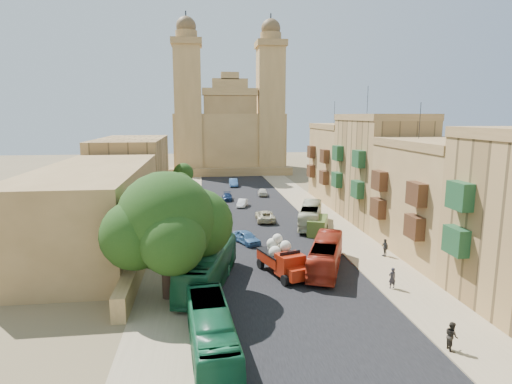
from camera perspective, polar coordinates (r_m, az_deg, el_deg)
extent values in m
plane|color=brown|center=(31.11, 6.37, -15.84)|extent=(260.00, 260.00, 0.00)
cube|color=black|center=(59.12, -0.50, -3.13)|extent=(14.00, 140.00, 0.01)
cube|color=#958262|center=(60.96, 8.42, -2.84)|extent=(5.00, 140.00, 0.01)
cube|color=#958262|center=(58.79, -9.74, -3.36)|extent=(5.00, 140.00, 0.01)
cube|color=#958262|center=(60.32, 6.13, -2.87)|extent=(0.25, 140.00, 0.12)
cube|color=#958262|center=(58.71, -7.30, -3.26)|extent=(0.25, 140.00, 0.12)
cube|color=#1E4C2A|center=(34.74, 25.10, -5.92)|extent=(0.90, 2.20, 2.00)
cube|color=#1E4C2A|center=(34.02, 25.52, -0.47)|extent=(0.90, 2.20, 2.00)
cube|color=#9F7B48|center=(45.23, 23.16, -1.32)|extent=(8.00, 14.00, 10.50)
cube|color=olive|center=(44.53, 23.67, 5.83)|extent=(8.20, 14.00, 0.80)
cylinder|color=black|center=(46.39, 21.01, 8.87)|extent=(0.06, 0.06, 3.60)
cube|color=#482A18|center=(40.01, 20.35, -4.39)|extent=(0.90, 2.20, 2.00)
cube|color=#482A18|center=(46.89, 15.94, -2.07)|extent=(0.90, 2.20, 2.00)
cube|color=#482A18|center=(39.41, 20.61, -0.25)|extent=(0.90, 2.20, 2.00)
cube|color=#482A18|center=(46.38, 16.12, 1.49)|extent=(0.90, 2.20, 2.00)
cube|color=#AA834D|center=(57.35, 16.21, 2.64)|extent=(8.00, 14.00, 13.00)
cube|color=olive|center=(56.91, 16.56, 9.55)|extent=(8.20, 14.00, 0.80)
cylinder|color=black|center=(59.14, 14.65, 11.78)|extent=(0.06, 0.06, 3.60)
cube|color=#1E4C2A|center=(52.32, 13.35, 0.35)|extent=(0.90, 2.20, 2.00)
cube|color=#1E4C2A|center=(59.62, 10.72, 1.63)|extent=(0.90, 2.20, 2.00)
cube|color=#1E4C2A|center=(51.84, 13.52, 4.32)|extent=(0.90, 2.20, 2.00)
cube|color=#1E4C2A|center=(59.20, 10.83, 5.12)|extent=(0.90, 2.20, 2.00)
cube|color=#9F7B48|center=(70.40, 11.67, 3.55)|extent=(8.00, 14.00, 11.50)
cube|color=olive|center=(69.98, 11.85, 8.56)|extent=(8.20, 14.00, 0.80)
cylinder|color=black|center=(72.31, 10.42, 10.40)|extent=(0.06, 0.06, 3.60)
cube|color=#482A18|center=(65.52, 9.05, 1.94)|extent=(0.90, 2.20, 2.00)
cube|color=#482A18|center=(73.01, 7.32, 2.82)|extent=(0.90, 2.20, 2.00)
cube|color=#482A18|center=(65.15, 9.12, 4.74)|extent=(0.90, 2.20, 2.00)
cube|color=#482A18|center=(72.67, 7.38, 5.34)|extent=(0.90, 2.20, 2.00)
cube|color=#9F7B48|center=(49.14, -13.75, -5.12)|extent=(1.00, 40.00, 1.80)
cube|color=olive|center=(47.43, -20.80, -1.95)|extent=(10.00, 28.00, 8.40)
cube|color=#AA834D|center=(72.51, -16.16, 2.95)|extent=(10.00, 22.00, 10.00)
cube|color=#9F7B48|center=(108.54, -3.74, 6.66)|extent=(26.00, 20.00, 14.00)
cube|color=olive|center=(98.69, -3.30, 2.76)|extent=(28.00, 4.00, 1.80)
cube|color=olive|center=(99.63, -3.43, 8.08)|extent=(12.00, 2.00, 16.00)
cube|color=#9F7B48|center=(99.70, -3.48, 13.20)|extent=(12.60, 2.40, 1.60)
cube|color=#9F7B48|center=(99.81, -3.50, 14.17)|extent=(8.00, 2.00, 2.40)
cube|color=#9F7B48|center=(99.95, -3.51, 15.20)|extent=(4.00, 2.00, 1.60)
cube|color=#9F7B48|center=(100.67, -9.00, 10.56)|extent=(6.00, 6.00, 29.00)
cube|color=olive|center=(101.92, -9.25, 19.08)|extent=(6.80, 6.80, 1.40)
cylinder|color=olive|center=(102.19, -9.28, 19.96)|extent=(4.80, 4.80, 1.80)
sphere|color=brown|center=(102.51, -9.31, 20.95)|extent=(4.40, 4.40, 4.40)
cylinder|color=black|center=(102.99, -9.35, 22.26)|extent=(0.28, 0.28, 1.80)
cube|color=#9F7B48|center=(101.95, 1.92, 10.67)|extent=(6.00, 6.00, 29.00)
cube|color=olive|center=(103.19, 1.97, 19.08)|extent=(6.80, 6.80, 1.40)
cylinder|color=olive|center=(103.45, 1.98, 19.96)|extent=(4.80, 4.80, 1.80)
sphere|color=brown|center=(103.77, 1.98, 20.94)|extent=(4.40, 4.40, 4.40)
cylinder|color=black|center=(104.25, 1.99, 22.23)|extent=(0.28, 0.28, 1.80)
cylinder|color=#34231A|center=(33.39, -11.63, -10.71)|extent=(0.97, 0.97, 3.67)
sphere|color=black|center=(32.16, -11.89, -3.78)|extent=(7.34, 7.34, 7.34)
sphere|color=black|center=(33.32, -7.72, -4.19)|extent=(5.40, 5.40, 5.40)
sphere|color=black|center=(31.77, -15.80, -5.56)|extent=(5.02, 5.02, 5.02)
sphere|color=black|center=(30.14, -11.06, -6.59)|extent=(4.63, 4.63, 4.63)
sphere|color=black|center=(34.15, -13.44, -1.69)|extent=(4.25, 4.25, 4.25)
cylinder|color=#34231A|center=(41.16, -11.49, -7.53)|extent=(0.44, 0.44, 2.48)
sphere|color=black|center=(40.48, -11.62, -4.15)|extent=(3.61, 3.61, 3.61)
cylinder|color=#34231A|center=(52.70, -10.59, -3.61)|extent=(0.44, 0.44, 2.43)
sphere|color=black|center=(52.18, -10.67, -1.00)|extent=(3.53, 3.53, 3.53)
cylinder|color=#34231A|center=(64.41, -10.01, -1.09)|extent=(0.44, 0.44, 2.40)
sphere|color=black|center=(63.99, -10.08, 1.04)|extent=(3.50, 3.50, 3.50)
cylinder|color=#34231A|center=(76.21, -9.61, 0.67)|extent=(0.44, 0.44, 2.43)
sphere|color=black|center=(75.85, -9.67, 2.50)|extent=(3.54, 3.54, 3.54)
cube|color=maroon|center=(38.20, 2.78, -8.73)|extent=(3.23, 4.11, 0.90)
cube|color=black|center=(38.04, 2.79, -8.02)|extent=(3.29, 4.17, 0.12)
cube|color=maroon|center=(36.29, 4.55, -9.62)|extent=(2.53, 2.28, 1.80)
cube|color=maroon|center=(35.46, 5.54, -10.80)|extent=(1.99, 1.68, 1.00)
cube|color=black|center=(36.06, 4.56, -8.58)|extent=(1.83, 0.70, 0.90)
cylinder|color=black|center=(35.41, 3.86, -11.68)|extent=(0.62, 0.96, 0.90)
cylinder|color=black|center=(36.38, 6.64, -11.12)|extent=(0.62, 0.96, 0.90)
cylinder|color=black|center=(39.02, 0.61, -9.54)|extent=(0.62, 0.96, 0.90)
cylinder|color=black|center=(39.91, 3.20, -9.11)|extent=(0.62, 0.96, 0.90)
sphere|color=beige|center=(37.23, 2.56, -8.02)|extent=(1.10, 1.10, 1.10)
sphere|color=beige|center=(37.95, 3.67, -7.68)|extent=(1.10, 1.10, 1.10)
sphere|color=beige|center=(38.46, 2.36, -7.42)|extent=(1.10, 1.10, 1.10)
sphere|color=beige|center=(37.70, 2.19, -6.91)|extent=(1.00, 1.00, 1.00)
sphere|color=beige|center=(37.23, 3.94, -7.23)|extent=(1.00, 1.00, 1.00)
sphere|color=beige|center=(37.58, 2.88, -6.25)|extent=(0.90, 0.90, 0.90)
cube|color=#465D22|center=(50.59, 8.22, -4.44)|extent=(3.50, 4.98, 1.89)
cylinder|color=black|center=(49.30, 6.98, -5.48)|extent=(0.55, 0.81, 0.76)
cylinder|color=black|center=(49.14, 9.06, -5.58)|extent=(0.55, 0.81, 0.76)
cylinder|color=black|center=(52.35, 7.40, -4.56)|extent=(0.55, 0.81, 0.76)
cylinder|color=black|center=(52.20, 9.36, -4.65)|extent=(0.55, 0.81, 0.76)
imported|color=#17623B|center=(25.85, -6.00, -18.15)|extent=(3.07, 10.04, 2.75)
imported|color=#17522F|center=(35.25, -6.44, -9.84)|extent=(5.44, 11.74, 3.19)
imported|color=#A72B18|center=(39.00, 9.29, -8.26)|extent=(5.82, 10.03, 2.75)
imported|color=beige|center=(53.66, 7.27, -3.08)|extent=(5.29, 10.19, 2.77)
imported|color=#396697|center=(46.24, -1.26, -6.07)|extent=(3.14, 4.33, 1.37)
imported|color=white|center=(64.63, -1.85, -1.48)|extent=(2.09, 3.62, 1.13)
imported|color=#C5BA95|center=(55.86, 1.22, -3.20)|extent=(2.54, 5.10, 1.39)
imported|color=#0F2043|center=(69.68, -3.87, -0.64)|extent=(1.78, 3.97, 1.13)
imported|color=silver|center=(73.50, 0.88, 0.02)|extent=(1.91, 3.98, 1.31)
imported|color=#3C69A9|center=(83.35, -3.03, 1.26)|extent=(1.58, 4.40, 1.44)
imported|color=#27252B|center=(36.34, 17.70, -10.87)|extent=(0.69, 0.51, 1.73)
imported|color=#2B261F|center=(28.86, 24.63, -17.04)|extent=(0.74, 0.90, 1.73)
imported|color=#363637|center=(44.00, 16.81, -7.11)|extent=(0.59, 1.08, 1.75)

